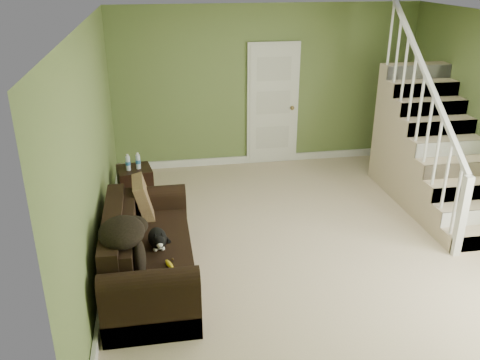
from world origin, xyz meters
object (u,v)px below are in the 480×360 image
object	(u,v)px
sofa	(146,255)
cat	(158,239)
banana	(169,264)
side_table	(136,186)

from	to	relation	value
sofa	cat	bearing A→B (deg)	-26.40
banana	side_table	bearing A→B (deg)	79.49
sofa	banana	world-z (taller)	sofa
side_table	sofa	bearing A→B (deg)	-85.65
banana	sofa	bearing A→B (deg)	97.24
sofa	side_table	xyz separation A→B (m)	(-0.15, 1.95, -0.03)
cat	sofa	bearing A→B (deg)	148.11
sofa	cat	size ratio (longest dim) A/B	4.07
side_table	cat	size ratio (longest dim) A/B	1.53
side_table	cat	xyz separation A→B (m)	(0.28, -2.02, 0.26)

